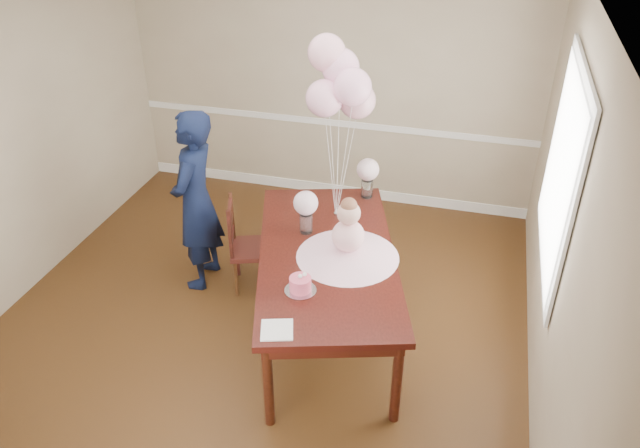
{
  "coord_description": "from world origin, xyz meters",
  "views": [
    {
      "loc": [
        1.6,
        -3.84,
        3.58
      ],
      "look_at": [
        0.52,
        0.13,
        1.05
      ],
      "focal_mm": 35.0,
      "sensor_mm": 36.0,
      "label": 1
    }
  ],
  "objects_px": {
    "dining_chair_seat": "(253,249)",
    "woman": "(196,201)",
    "dining_table_top": "(327,256)",
    "birthday_cake": "(300,284)"
  },
  "relations": [
    {
      "from": "dining_table_top",
      "to": "birthday_cake",
      "type": "relative_size",
      "value": 13.33
    },
    {
      "from": "dining_chair_seat",
      "to": "woman",
      "type": "bearing_deg",
      "value": 166.07
    },
    {
      "from": "dining_chair_seat",
      "to": "woman",
      "type": "xyz_separation_m",
      "value": [
        -0.5,
        -0.04,
        0.45
      ]
    },
    {
      "from": "birthday_cake",
      "to": "dining_chair_seat",
      "type": "height_order",
      "value": "birthday_cake"
    },
    {
      "from": "birthday_cake",
      "to": "woman",
      "type": "relative_size",
      "value": 0.09
    },
    {
      "from": "woman",
      "to": "dining_table_top",
      "type": "bearing_deg",
      "value": 69.99
    },
    {
      "from": "birthday_cake",
      "to": "dining_chair_seat",
      "type": "relative_size",
      "value": 0.41
    },
    {
      "from": "dining_table_top",
      "to": "dining_chair_seat",
      "type": "relative_size",
      "value": 5.44
    },
    {
      "from": "dining_table_top",
      "to": "dining_chair_seat",
      "type": "height_order",
      "value": "dining_table_top"
    },
    {
      "from": "dining_table_top",
      "to": "woman",
      "type": "height_order",
      "value": "woman"
    }
  ]
}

